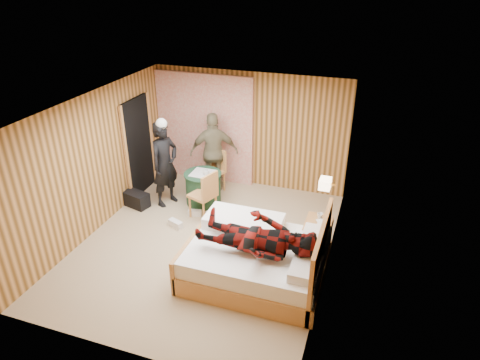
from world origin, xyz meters
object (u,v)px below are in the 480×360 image
(man_at_table, at_px, (214,152))
(bed, at_px, (259,258))
(chair_near, at_px, (206,192))
(wall_lamp, at_px, (325,184))
(duffel_bag, at_px, (136,199))
(nightstand, at_px, (317,237))
(man_on_bed, at_px, (257,230))
(woman_standing, at_px, (165,164))
(chair_far, at_px, (215,167))
(round_table, at_px, (203,188))

(man_at_table, bearing_deg, bed, 101.80)
(chair_near, bearing_deg, wall_lamp, 99.62)
(duffel_bag, xyz_separation_m, man_at_table, (1.24, 1.21, 0.71))
(nightstand, xyz_separation_m, man_at_table, (-2.49, 1.59, 0.55))
(man_on_bed, bearing_deg, woman_standing, 143.07)
(man_on_bed, bearing_deg, chair_far, 122.61)
(nightstand, height_order, woman_standing, woman_standing)
(wall_lamp, relative_size, chair_near, 0.27)
(duffel_bag, bearing_deg, man_on_bed, -12.34)
(nightstand, bearing_deg, duffel_bag, 174.24)
(wall_lamp, height_order, man_on_bed, man_on_bed)
(nightstand, distance_m, duffel_bag, 3.75)
(man_at_table, bearing_deg, wall_lamp, 125.90)
(nightstand, height_order, man_at_table, man_at_table)
(man_at_table, bearing_deg, duffel_bag, 21.51)
(woman_standing, xyz_separation_m, man_on_bed, (2.46, -1.85, 0.13))
(man_at_table, bearing_deg, chair_near, 80.96)
(duffel_bag, distance_m, man_at_table, 1.87)
(bed, bearing_deg, duffel_bag, 156.52)
(chair_far, distance_m, woman_standing, 1.17)
(chair_near, bearing_deg, chair_far, -148.52)
(round_table, xyz_separation_m, man_at_table, (0.00, 0.64, 0.52))
(chair_near, bearing_deg, nightstand, 98.11)
(chair_far, height_order, duffel_bag, chair_far)
(wall_lamp, height_order, chair_far, wall_lamp)
(duffel_bag, bearing_deg, wall_lamp, 9.62)
(nightstand, distance_m, man_on_bed, 1.52)
(man_at_table, distance_m, man_on_bed, 3.25)
(wall_lamp, relative_size, woman_standing, 0.15)
(chair_near, distance_m, duffel_bag, 1.58)
(man_on_bed, bearing_deg, duffel_bag, 153.13)
(chair_near, relative_size, duffel_bag, 1.82)
(nightstand, relative_size, chair_near, 0.64)
(nightstand, xyz_separation_m, man_on_bed, (-0.73, -1.14, 0.70))
(round_table, xyz_separation_m, chair_far, (0.03, 0.61, 0.20))
(round_table, bearing_deg, man_at_table, 90.00)
(woman_standing, bearing_deg, wall_lamp, -81.22)
(round_table, bearing_deg, duffel_bag, -155.06)
(bed, relative_size, nightstand, 3.43)
(nightstand, xyz_separation_m, duffel_bag, (-3.73, 0.38, -0.16))
(round_table, bearing_deg, woman_standing, -160.21)
(woman_standing, bearing_deg, man_at_table, -17.94)
(chair_near, height_order, man_on_bed, man_on_bed)
(bed, height_order, chair_near, bed)
(wall_lamp, relative_size, man_on_bed, 0.15)
(round_table, relative_size, man_at_table, 0.44)
(nightstand, height_order, chair_far, chair_far)
(woman_standing, bearing_deg, duffel_bag, 141.10)
(wall_lamp, distance_m, nightstand, 0.99)
(bed, xyz_separation_m, woman_standing, (-2.43, 1.62, 0.54))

